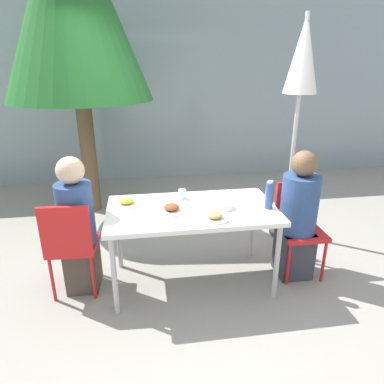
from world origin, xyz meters
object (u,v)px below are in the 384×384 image
Objects in this scene: person_left at (78,228)px; bottle at (269,195)px; tree_behind_left at (71,0)px; salad_bowl at (224,206)px; drinking_cup at (182,194)px; chair_left at (71,241)px; person_right at (298,219)px; closed_umbrella at (302,71)px; chair_right at (298,221)px.

bottle is (1.64, -0.15, 0.27)m from person_left.
bottle is 3.15m from tree_behind_left.
drinking_cup is at bearing 139.73° from salad_bowl.
tree_behind_left reaches higher than chair_left.
person_left is 1.96m from person_right.
bottle is (-0.59, -0.88, -0.98)m from closed_umbrella.
drinking_cup is 2.65m from tree_behind_left.
person_left is at bearing 1.06° from chair_right.
closed_umbrella reaches higher than bottle.
person_left is at bearing -86.18° from tree_behind_left.
person_left is at bearing -169.21° from drinking_cup.
bottle reaches higher than chair_left.
person_left is 1.01× the size of person_right.
chair_right is at bearing 23.46° from bottle.
chair_left is 1.00× the size of chair_right.
closed_umbrella reaches higher than person_right.
chair_right is at bearing -40.23° from tree_behind_left.
closed_umbrella is (0.26, 0.79, 1.26)m from person_right.
person_left is at bearing 175.26° from salad_bowl.
chair_left is 1.05m from drinking_cup.
person_right is 0.33× the size of tree_behind_left.
closed_umbrella reaches higher than person_left.
closed_umbrella is 1.66m from salad_bowl.
chair_left is 5.69× the size of salad_bowl.
closed_umbrella is (2.22, 0.73, 1.24)m from person_left.
tree_behind_left is at bearing 122.49° from drinking_cup.
chair_right is 3.48m from tree_behind_left.
chair_left is 3.53× the size of bottle.
bottle is at bearing -48.28° from tree_behind_left.
person_left reaches higher than drinking_cup.
closed_umbrella is 1.76m from drinking_cup.
chair_right is 1.13m from drinking_cup.
chair_right is (2.07, 0.09, 0.00)m from chair_left.
person_left is 0.96m from drinking_cup.
bottle reaches higher than drinking_cup.
person_right is 7.90× the size of salad_bowl.
person_right is 0.44m from bottle.
drinking_cup is at bearing -7.85° from chair_right.
tree_behind_left is (-0.12, 1.82, 1.99)m from person_left.
bottle is at bearing -7.20° from salad_bowl.
chair_right is 5.69× the size of salad_bowl.
person_right reaches higher than bottle.
tree_behind_left is (-1.76, 1.97, 1.72)m from bottle.
bottle is at bearing -123.78° from closed_umbrella.
closed_umbrella is 9.57× the size of bottle.
closed_umbrella reaches higher than chair_right.
tree_behind_left is at bearing 95.23° from chair_left.
chair_left is at bearing 177.46° from bottle.
tree_behind_left reaches higher than closed_umbrella.
closed_umbrella reaches higher than chair_left.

